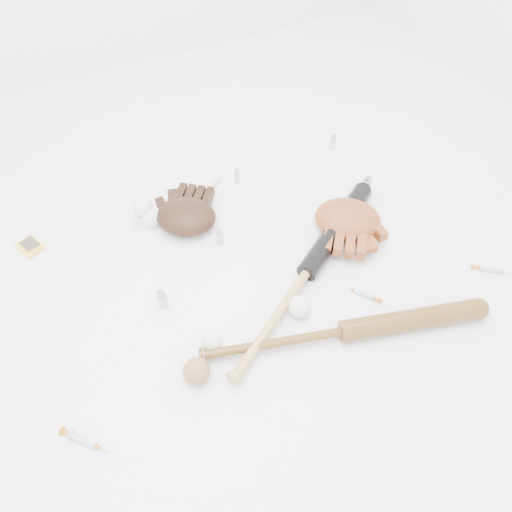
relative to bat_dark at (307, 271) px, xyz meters
name	(u,v)px	position (x,y,z in m)	size (l,w,h in m)	color
bat_dark	(307,271)	(0.00, 0.00, 0.00)	(0.98, 0.07, 0.07)	black
bat_wood	(344,331)	(-0.02, -0.25, 0.00)	(0.94, 0.07, 0.07)	brown
glove_dark	(186,216)	(-0.27, 0.41, 0.01)	(0.27, 0.27, 0.10)	black
glove_tan	(348,219)	(0.25, 0.13, 0.02)	(0.29, 0.29, 0.10)	brown
trading_card	(30,247)	(-0.82, 0.56, -0.03)	(0.07, 0.10, 0.01)	gold
pedestal	(145,217)	(-0.41, 0.50, -0.01)	(0.08, 0.08, 0.04)	white
baseball_on_pedestal	(143,206)	(-0.41, 0.50, 0.04)	(0.07, 0.07, 0.07)	white
baseball_left	(212,342)	(-0.39, -0.10, 0.00)	(0.06, 0.06, 0.06)	white
baseball_upper	(152,217)	(-0.39, 0.48, 0.00)	(0.08, 0.08, 0.08)	white
baseball_mid	(300,307)	(-0.09, -0.11, 0.00)	(0.07, 0.07, 0.07)	white
baseball_aged	(196,371)	(-0.47, -0.18, 0.00)	(0.08, 0.08, 0.08)	olive
syringe_0	(83,441)	(-0.82, -0.21, -0.03)	(0.17, 0.03, 0.02)	#ADBCC6
syringe_1	(364,294)	(0.13, -0.15, -0.03)	(0.15, 0.03, 0.02)	#ADBCC6
syringe_2	(213,185)	(-0.10, 0.56, -0.03)	(0.15, 0.03, 0.02)	#ADBCC6
syringe_3	(490,270)	(0.58, -0.26, -0.03)	(0.15, 0.03, 0.02)	#ADBCC6
vial_0	(237,176)	(-0.01, 0.55, 0.00)	(0.02, 0.02, 0.07)	#AAB3BA
vial_1	(333,142)	(0.45, 0.56, 0.00)	(0.03, 0.03, 0.06)	#AAB3BA
vial_2	(220,237)	(-0.20, 0.28, 0.00)	(0.03, 0.03, 0.07)	#AAB3BA
vial_3	(366,185)	(0.42, 0.26, 0.01)	(0.04, 0.04, 0.08)	#AAB3BA
vial_4	(162,299)	(-0.48, 0.11, 0.00)	(0.03, 0.03, 0.08)	#AAB3BA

